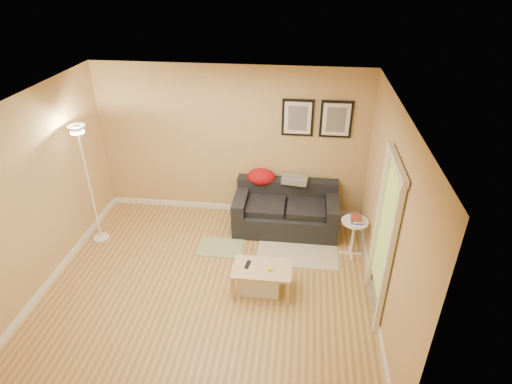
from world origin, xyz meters
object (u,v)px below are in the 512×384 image
Objects in this scene: coffee_table at (262,279)px; side_table at (353,238)px; book_stack at (357,219)px; sofa at (286,209)px; floor_lamp at (90,189)px; storage_bin at (260,279)px.

coffee_table is 1.30× the size of side_table.
book_stack reaches higher than coffee_table.
sofa is 3.10m from floor_lamp.
sofa is at bearing 12.83° from floor_lamp.
floor_lamp reaches higher than book_stack.
coffee_table is at bearing -98.48° from sofa.
side_table is (1.05, -0.61, -0.07)m from sofa.
book_stack is at bearing -29.27° from sofa.
side_table is at bearing -29.97° from sofa.
book_stack is at bearing 35.47° from storage_bin.
floor_lamp is (-2.74, 0.89, 0.73)m from coffee_table.
sofa is 7.77× the size of book_stack.
storage_bin is 0.89× the size of side_table.
coffee_table is 0.05m from storage_bin.
floor_lamp is (-2.71, 0.87, 0.76)m from storage_bin.
side_table is (1.28, 0.96, 0.11)m from coffee_table.
side_table is at bearing 35.66° from storage_bin.
sofa is at bearing 130.74° from book_stack.
floor_lamp is at bearing 162.29° from storage_bin.
side_table reaches higher than coffee_table.
book_stack is (0.02, 0.01, 0.34)m from side_table.
floor_lamp is at bearing -167.17° from sofa.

